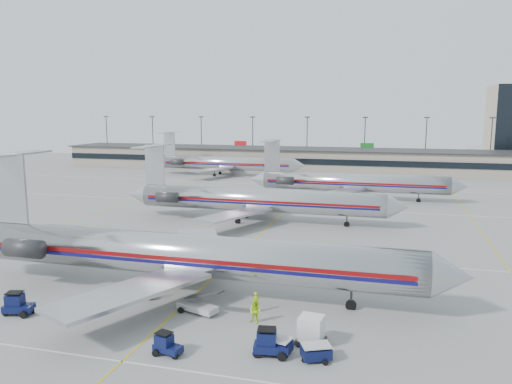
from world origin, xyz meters
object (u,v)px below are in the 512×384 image
(uld_container, at_px, (311,330))
(belt_loader, at_px, (198,306))
(jet_foreground, at_px, (181,254))
(tug_center, at_px, (166,345))
(jet_second_row, at_px, (254,200))

(uld_container, xyz_separation_m, belt_loader, (-10.16, 3.34, -0.48))
(jet_foreground, xyz_separation_m, belt_loader, (3.33, -4.07, -3.14))
(jet_foreground, height_order, tug_center, jet_foreground)
(uld_container, height_order, belt_loader, belt_loader)
(uld_container, bearing_deg, tug_center, -149.00)
(jet_foreground, bearing_deg, uld_container, -28.77)
(uld_container, bearing_deg, belt_loader, 168.97)
(jet_second_row, xyz_separation_m, belt_loader, (4.96, -35.71, -2.78))
(jet_second_row, distance_m, uld_container, 41.94)
(jet_second_row, relative_size, tug_center, 20.20)
(jet_second_row, xyz_separation_m, tug_center, (5.57, -43.27, -2.64))
(jet_foreground, bearing_deg, tug_center, -71.32)
(tug_center, relative_size, belt_loader, 0.50)
(jet_foreground, relative_size, belt_loader, 11.09)
(jet_foreground, height_order, belt_loader, jet_foreground)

